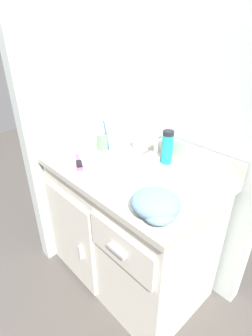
{
  "coord_description": "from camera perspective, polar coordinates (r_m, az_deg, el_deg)",
  "views": [
    {
      "loc": [
        0.8,
        -0.78,
        1.38
      ],
      "look_at": [
        0.0,
        -0.03,
        0.77
      ],
      "focal_mm": 28.0,
      "sensor_mm": 36.0,
      "label": 1
    }
  ],
  "objects": [
    {
      "name": "toothbrush_cup",
      "position": [
        1.48,
        -5.06,
        5.86
      ],
      "size": [
        0.08,
        0.07,
        0.18
      ],
      "color": "gray",
      "rests_on": "vanity"
    },
    {
      "name": "wall_left",
      "position": [
        1.53,
        -12.5,
        18.02
      ],
      "size": [
        0.08,
        0.62,
        2.2
      ],
      "primitive_type": "cube",
      "color": "silver",
      "rests_on": "ground_plane"
    },
    {
      "name": "hairbrush",
      "position": [
        1.34,
        -10.24,
        1.05
      ],
      "size": [
        0.17,
        0.11,
        0.03
      ],
      "rotation": [
        0.0,
        0.0,
        -0.5
      ],
      "color": "#C1517F",
      "rests_on": "vanity"
    },
    {
      "name": "soap_dispenser",
      "position": [
        1.47,
        2.62,
        5.91
      ],
      "size": [
        0.05,
        0.06,
        0.13
      ],
      "color": "silver",
      "rests_on": "vanity"
    },
    {
      "name": "backsplash",
      "position": [
        1.43,
        8.5,
        4.95
      ],
      "size": [
        0.88,
        0.02,
        0.1
      ],
      "color": "beige",
      "rests_on": "vanity"
    },
    {
      "name": "vanity",
      "position": [
        1.48,
        0.64,
        -12.36
      ],
      "size": [
        0.88,
        0.56,
        0.75
      ],
      "color": "silver",
      "rests_on": "ground_plane"
    },
    {
      "name": "sink_faucet",
      "position": [
        1.38,
        6.48,
        3.97
      ],
      "size": [
        0.09,
        0.09,
        0.14
      ],
      "color": "silver",
      "rests_on": "vanity"
    },
    {
      "name": "wall_back",
      "position": [
        1.39,
        11.06,
        17.03
      ],
      "size": [
        1.06,
        0.08,
        2.2
      ],
      "primitive_type": "cube",
      "color": "silver",
      "rests_on": "ground_plane"
    },
    {
      "name": "shaving_cream_can",
      "position": [
        1.32,
        8.97,
        4.45
      ],
      "size": [
        0.06,
        0.06,
        0.17
      ],
      "color": "teal",
      "rests_on": "vanity"
    },
    {
      "name": "hand_towel",
      "position": [
        0.99,
        6.69,
        -8.03
      ],
      "size": [
        0.2,
        0.18,
        0.08
      ],
      "color": "#6B8EA8",
      "rests_on": "vanity"
    },
    {
      "name": "ground_plane",
      "position": [
        1.77,
        0.69,
        -21.94
      ],
      "size": [
        6.0,
        6.0,
        0.0
      ],
      "primitive_type": "plane",
      "color": "#4C4742"
    }
  ]
}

